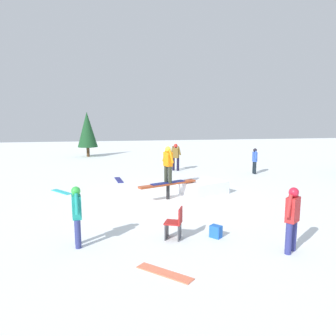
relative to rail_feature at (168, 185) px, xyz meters
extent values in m
plane|color=white|center=(0.00, 0.00, -0.56)|extent=(60.00, 60.00, 0.00)
cylinder|color=black|center=(0.00, 0.00, -0.28)|extent=(0.14, 0.14, 0.58)
cube|color=#A53F1E|center=(0.00, 0.00, 0.05)|extent=(2.48, 1.34, 0.08)
cube|color=white|center=(-1.61, -0.74, -0.30)|extent=(2.26, 2.11, 0.53)
cube|color=navy|center=(0.00, 0.00, 0.11)|extent=(1.48, 0.88, 0.03)
cylinder|color=#2B3024|center=(0.06, -0.13, 0.44)|extent=(0.15, 0.15, 0.64)
cylinder|color=#2B3024|center=(-0.06, 0.13, 0.44)|extent=(0.15, 0.15, 0.64)
cube|color=orange|center=(0.00, 0.00, 1.04)|extent=(0.35, 0.42, 0.56)
cylinder|color=orange|center=(0.09, -0.20, 1.17)|extent=(0.20, 0.30, 0.51)
cylinder|color=orange|center=(-0.09, 0.20, 1.17)|extent=(0.20, 0.30, 0.51)
sphere|color=yellow|center=(0.00, 0.00, 1.44)|extent=(0.23, 0.23, 0.23)
cylinder|color=navy|center=(3.11, 4.14, -0.19)|extent=(0.15, 0.15, 0.74)
cylinder|color=navy|center=(3.07, 4.42, -0.19)|extent=(0.15, 0.15, 0.74)
cube|color=teal|center=(3.09, 4.28, 0.47)|extent=(0.27, 0.39, 0.59)
cylinder|color=teal|center=(3.12, 4.06, 0.61)|extent=(0.12, 0.24, 0.53)
cylinder|color=teal|center=(3.06, 4.51, 0.61)|extent=(0.12, 0.24, 0.53)
sphere|color=green|center=(3.09, 4.28, 0.88)|extent=(0.23, 0.23, 0.23)
cylinder|color=black|center=(-5.86, -4.91, -0.22)|extent=(0.14, 0.14, 0.70)
cylinder|color=black|center=(-5.83, -4.66, -0.22)|extent=(0.14, 0.14, 0.70)
cube|color=blue|center=(-5.84, -4.78, 0.41)|extent=(0.25, 0.36, 0.55)
cylinder|color=blue|center=(-5.87, -4.99, 0.53)|extent=(0.11, 0.21, 0.49)
cylinder|color=blue|center=(-5.82, -4.58, 0.53)|extent=(0.11, 0.21, 0.49)
sphere|color=black|center=(-5.84, -4.78, 0.79)|extent=(0.21, 0.21, 0.21)
cylinder|color=black|center=(-1.49, -6.67, -0.18)|extent=(0.15, 0.15, 0.77)
cylinder|color=black|center=(-1.74, -6.52, -0.18)|extent=(0.15, 0.15, 0.77)
cube|color=brown|center=(-1.62, -6.59, 0.51)|extent=(0.43, 0.39, 0.61)
cylinder|color=brown|center=(-1.42, -6.72, 0.65)|extent=(0.24, 0.19, 0.54)
cylinder|color=brown|center=(-1.82, -6.47, 0.65)|extent=(0.24, 0.19, 0.54)
sphere|color=red|center=(-1.62, -6.59, 0.94)|extent=(0.24, 0.24, 0.24)
cylinder|color=navy|center=(-1.96, 5.66, -0.18)|extent=(0.16, 0.16, 0.78)
cylinder|color=navy|center=(-2.19, 5.48, -0.18)|extent=(0.16, 0.16, 0.78)
cube|color=red|center=(-2.08, 5.57, 0.52)|extent=(0.43, 0.41, 0.61)
cylinder|color=red|center=(-1.89, 5.71, 0.66)|extent=(0.24, 0.21, 0.54)
cylinder|color=red|center=(-2.26, 5.43, 0.66)|extent=(0.24, 0.21, 0.54)
sphere|color=red|center=(-2.08, 5.57, 0.94)|extent=(0.24, 0.24, 0.24)
cube|color=#F0704D|center=(1.14, 6.12, -0.55)|extent=(1.15, 1.13, 0.02)
cube|color=navy|center=(1.85, -4.20, -0.55)|extent=(0.45, 1.51, 0.02)
cube|color=#23C1CA|center=(4.38, -1.96, -0.55)|extent=(1.02, 1.19, 0.02)
cube|color=#3F3F44|center=(0.76, 4.14, -0.34)|extent=(0.18, 0.38, 0.44)
cube|color=#3F3F44|center=(0.43, 4.28, -0.34)|extent=(0.18, 0.38, 0.44)
cube|color=#AB211F|center=(0.59, 4.21, -0.10)|extent=(0.57, 0.57, 0.04)
cube|color=#AB211F|center=(0.41, 4.29, 0.12)|extent=(0.20, 0.42, 0.40)
cube|color=blue|center=(-0.58, 4.32, -0.39)|extent=(0.36, 0.37, 0.34)
cylinder|color=#4C331E|center=(4.03, -14.30, -0.17)|extent=(0.24, 0.24, 0.79)
cone|color=#194723|center=(4.03, -14.30, 1.61)|extent=(1.57, 1.57, 2.79)
camera|label=1|loc=(2.18, 12.54, 2.77)|focal=35.00mm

